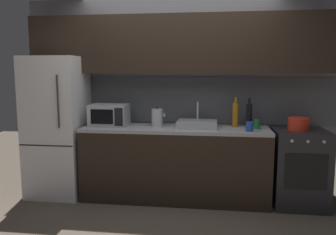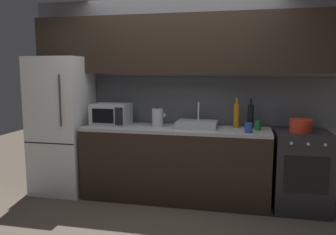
# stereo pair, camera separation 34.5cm
# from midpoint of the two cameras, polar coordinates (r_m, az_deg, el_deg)

# --- Properties ---
(ground_plane) EXTENTS (10.00, 10.00, 0.00)m
(ground_plane) POSITION_cam_midpoint_polar(r_m,az_deg,el_deg) (3.53, -3.49, -18.74)
(ground_plane) COLOR #4C4238
(back_wall) EXTENTS (3.99, 0.44, 2.50)m
(back_wall) POSITION_cam_midpoint_polar(r_m,az_deg,el_deg) (4.34, -0.62, 7.47)
(back_wall) COLOR slate
(back_wall) RESTS_ON ground
(counter_run) EXTENTS (2.25, 0.60, 0.90)m
(counter_run) POSITION_cam_midpoint_polar(r_m,az_deg,el_deg) (4.20, -1.18, -7.74)
(counter_run) COLOR black
(counter_run) RESTS_ON ground
(refrigerator) EXTENTS (0.68, 0.69, 1.76)m
(refrigerator) POSITION_cam_midpoint_polar(r_m,az_deg,el_deg) (4.58, -20.19, -1.43)
(refrigerator) COLOR white
(refrigerator) RESTS_ON ground
(oven_range) EXTENTS (0.60, 0.62, 0.90)m
(oven_range) POSITION_cam_midpoint_polar(r_m,az_deg,el_deg) (4.24, 19.03, -8.03)
(oven_range) COLOR #232326
(oven_range) RESTS_ON ground
(microwave) EXTENTS (0.46, 0.35, 0.27)m
(microwave) POSITION_cam_midpoint_polar(r_m,az_deg,el_deg) (4.30, -12.12, 0.42)
(microwave) COLOR #A8AAAF
(microwave) RESTS_ON counter_run
(sink_basin) EXTENTS (0.48, 0.38, 0.30)m
(sink_basin) POSITION_cam_midpoint_polar(r_m,az_deg,el_deg) (4.09, 2.51, -1.11)
(sink_basin) COLOR #ADAFB5
(sink_basin) RESTS_ON counter_run
(kettle) EXTENTS (0.17, 0.14, 0.24)m
(kettle) POSITION_cam_midpoint_polar(r_m,az_deg,el_deg) (4.14, -4.22, -0.04)
(kettle) COLOR #B7BABF
(kettle) RESTS_ON counter_run
(wine_bottle_amber) EXTENTS (0.07, 0.07, 0.36)m
(wine_bottle_amber) POSITION_cam_midpoint_polar(r_m,az_deg,el_deg) (4.17, 8.98, 0.53)
(wine_bottle_amber) COLOR #B27019
(wine_bottle_amber) RESTS_ON counter_run
(wine_bottle_dark) EXTENTS (0.07, 0.07, 0.35)m
(wine_bottle_dark) POSITION_cam_midpoint_polar(r_m,az_deg,el_deg) (4.20, 11.23, 0.43)
(wine_bottle_dark) COLOR black
(wine_bottle_dark) RESTS_ON counter_run
(mug_blue) EXTENTS (0.08, 0.08, 0.11)m
(mug_blue) POSITION_cam_midpoint_polar(r_m,az_deg,el_deg) (3.89, 11.13, -1.54)
(mug_blue) COLOR #234299
(mug_blue) RESTS_ON counter_run
(mug_green) EXTENTS (0.07, 0.07, 0.11)m
(mug_green) POSITION_cam_midpoint_polar(r_m,az_deg,el_deg) (4.07, 12.44, -1.14)
(mug_green) COLOR #1E6B2D
(mug_green) RESTS_ON counter_run
(cooking_pot) EXTENTS (0.25, 0.25, 0.14)m
(cooking_pot) POSITION_cam_midpoint_polar(r_m,az_deg,el_deg) (4.12, 18.96, -1.03)
(cooking_pot) COLOR red
(cooking_pot) RESTS_ON oven_range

